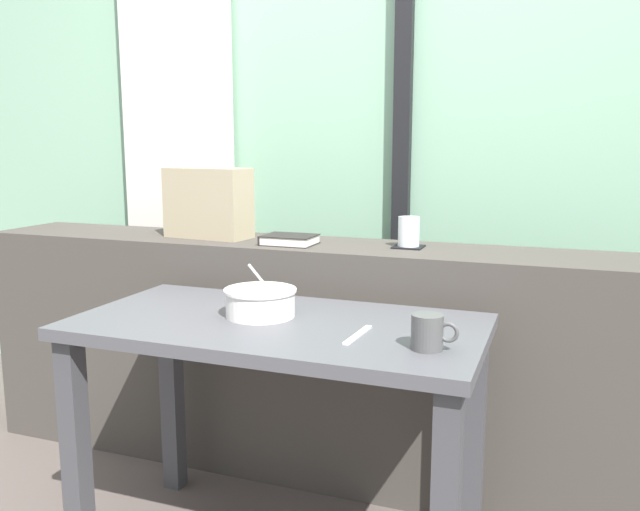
# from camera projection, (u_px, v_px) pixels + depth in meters

# --- Properties ---
(outdoor_backdrop) EXTENTS (4.80, 0.08, 2.80)m
(outdoor_backdrop) POSITION_uv_depth(u_px,v_px,m) (387.00, 95.00, 2.79)
(outdoor_backdrop) COLOR #84B293
(outdoor_backdrop) RESTS_ON ground
(curtain_left_panel) EXTENTS (0.56, 0.06, 2.50)m
(curtain_left_panel) POSITION_uv_depth(u_px,v_px,m) (177.00, 132.00, 3.06)
(curtain_left_panel) COLOR silver
(curtain_left_panel) RESTS_ON ground
(window_divider_post) EXTENTS (0.07, 0.05, 2.60)m
(window_divider_post) POSITION_uv_depth(u_px,v_px,m) (403.00, 118.00, 2.71)
(window_divider_post) COLOR black
(window_divider_post) RESTS_ON ground
(dark_console_ledge) EXTENTS (2.80, 0.37, 0.85)m
(dark_console_ledge) POSITION_uv_depth(u_px,v_px,m) (337.00, 360.00, 2.36)
(dark_console_ledge) COLOR #423D38
(dark_console_ledge) RESTS_ON ground
(breakfast_table) EXTENTS (1.13, 0.58, 0.72)m
(breakfast_table) POSITION_uv_depth(u_px,v_px,m) (278.00, 364.00, 1.82)
(breakfast_table) COLOR #414145
(breakfast_table) RESTS_ON ground
(coaster_square) EXTENTS (0.10, 0.10, 0.00)m
(coaster_square) POSITION_uv_depth(u_px,v_px,m) (408.00, 247.00, 2.22)
(coaster_square) COLOR black
(coaster_square) RESTS_ON dark_console_ledge
(juice_glass) EXTENTS (0.07, 0.07, 0.10)m
(juice_glass) POSITION_uv_depth(u_px,v_px,m) (409.00, 233.00, 2.22)
(juice_glass) COLOR white
(juice_glass) RESTS_ON coaster_square
(closed_book) EXTENTS (0.18, 0.14, 0.03)m
(closed_book) POSITION_uv_depth(u_px,v_px,m) (289.00, 240.00, 2.29)
(closed_book) COLOR black
(closed_book) RESTS_ON dark_console_ledge
(throw_pillow) EXTENTS (0.33, 0.17, 0.26)m
(throw_pillow) POSITION_uv_depth(u_px,v_px,m) (208.00, 203.00, 2.44)
(throw_pillow) COLOR tan
(throw_pillow) RESTS_ON dark_console_ledge
(soup_bowl) EXTENTS (0.20, 0.20, 0.15)m
(soup_bowl) POSITION_uv_depth(u_px,v_px,m) (260.00, 302.00, 1.84)
(soup_bowl) COLOR silver
(soup_bowl) RESTS_ON breakfast_table
(fork_utensil) EXTENTS (0.03, 0.17, 0.01)m
(fork_utensil) POSITION_uv_depth(u_px,v_px,m) (358.00, 335.00, 1.65)
(fork_utensil) COLOR silver
(fork_utensil) RESTS_ON breakfast_table
(ceramic_mug) EXTENTS (0.11, 0.08, 0.08)m
(ceramic_mug) POSITION_uv_depth(u_px,v_px,m) (428.00, 332.00, 1.54)
(ceramic_mug) COLOR #4C4C4C
(ceramic_mug) RESTS_ON breakfast_table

